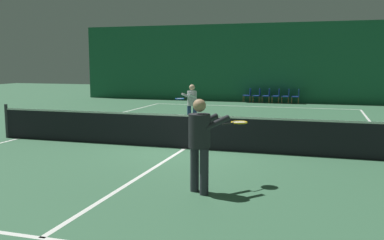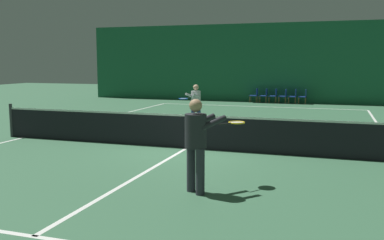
{
  "view_description": "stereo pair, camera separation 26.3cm",
  "coord_description": "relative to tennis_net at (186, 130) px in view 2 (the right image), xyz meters",
  "views": [
    {
      "loc": [
        3.6,
        -11.13,
        2.39
      ],
      "look_at": [
        0.6,
        -1.3,
        0.99
      ],
      "focal_mm": 40.0,
      "sensor_mm": 36.0,
      "label": 1
    },
    {
      "loc": [
        3.85,
        -11.05,
        2.39
      ],
      "look_at": [
        0.6,
        -1.3,
        0.99
      ],
      "focal_mm": 40.0,
      "sensor_mm": 36.0,
      "label": 2
    }
  ],
  "objects": [
    {
      "name": "ground_plane",
      "position": [
        0.0,
        0.0,
        -0.51
      ],
      "size": [
        60.0,
        60.0,
        0.0
      ],
      "primitive_type": "plane",
      "color": "#386647"
    },
    {
      "name": "backdrop_curtain",
      "position": [
        0.0,
        14.69,
        1.83
      ],
      "size": [
        23.0,
        0.12,
        4.68
      ],
      "color": "#1E5B3D",
      "rests_on": "ground"
    },
    {
      "name": "court_line_baseline_far",
      "position": [
        0.0,
        11.9,
        -0.51
      ],
      "size": [
        11.0,
        0.1,
        0.0
      ],
      "color": "white",
      "rests_on": "ground"
    },
    {
      "name": "court_line_service_far",
      "position": [
        0.0,
        6.4,
        -0.51
      ],
      "size": [
        8.25,
        0.1,
        0.0
      ],
      "color": "white",
      "rests_on": "ground"
    },
    {
      "name": "court_line_service_near",
      "position": [
        0.0,
        -6.4,
        -0.51
      ],
      "size": [
        8.25,
        0.1,
        0.0
      ],
      "color": "white",
      "rests_on": "ground"
    },
    {
      "name": "court_line_sideline_left",
      "position": [
        -5.5,
        0.0,
        -0.51
      ],
      "size": [
        0.1,
        23.8,
        0.0
      ],
      "color": "white",
      "rests_on": "ground"
    },
    {
      "name": "court_line_centre",
      "position": [
        0.0,
        0.0,
        -0.51
      ],
      "size": [
        0.1,
        12.8,
        0.0
      ],
      "color": "white",
      "rests_on": "ground"
    },
    {
      "name": "tennis_net",
      "position": [
        0.0,
        0.0,
        0.0
      ],
      "size": [
        12.0,
        0.1,
        1.07
      ],
      "color": "black",
      "rests_on": "ground"
    },
    {
      "name": "player_near",
      "position": [
        1.53,
        -3.76,
        0.5
      ],
      "size": [
        1.07,
        1.35,
        1.74
      ],
      "rotation": [
        0.0,
        0.0,
        0.98
      ],
      "color": "#2D2D38",
      "rests_on": "ground"
    },
    {
      "name": "player_far",
      "position": [
        -1.08,
        4.13,
        0.4
      ],
      "size": [
        0.57,
        1.34,
        1.56
      ],
      "rotation": [
        0.0,
        0.0,
        -1.75
      ],
      "color": "navy",
      "rests_on": "ground"
    },
    {
      "name": "courtside_chair_0",
      "position": [
        -0.61,
        14.14,
        -0.03
      ],
      "size": [
        0.44,
        0.44,
        0.84
      ],
      "rotation": [
        0.0,
        0.0,
        -1.57
      ],
      "color": "brown",
      "rests_on": "ground"
    },
    {
      "name": "courtside_chair_1",
      "position": [
        -0.05,
        14.14,
        -0.03
      ],
      "size": [
        0.44,
        0.44,
        0.84
      ],
      "rotation": [
        0.0,
        0.0,
        -1.57
      ],
      "color": "brown",
      "rests_on": "ground"
    },
    {
      "name": "courtside_chair_2",
      "position": [
        0.52,
        14.14,
        -0.03
      ],
      "size": [
        0.44,
        0.44,
        0.84
      ],
      "rotation": [
        0.0,
        0.0,
        -1.57
      ],
      "color": "brown",
      "rests_on": "ground"
    },
    {
      "name": "courtside_chair_3",
      "position": [
        1.08,
        14.14,
        -0.03
      ],
      "size": [
        0.44,
        0.44,
        0.84
      ],
      "rotation": [
        0.0,
        0.0,
        -1.57
      ],
      "color": "brown",
      "rests_on": "ground"
    },
    {
      "name": "courtside_chair_4",
      "position": [
        1.64,
        14.14,
        -0.03
      ],
      "size": [
        0.44,
        0.44,
        0.84
      ],
      "rotation": [
        0.0,
        0.0,
        -1.57
      ],
      "color": "brown",
      "rests_on": "ground"
    },
    {
      "name": "courtside_chair_5",
      "position": [
        2.2,
        14.14,
        -0.03
      ],
      "size": [
        0.44,
        0.44,
        0.84
      ],
      "rotation": [
        0.0,
        0.0,
        -1.57
      ],
      "color": "brown",
      "rests_on": "ground"
    }
  ]
}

